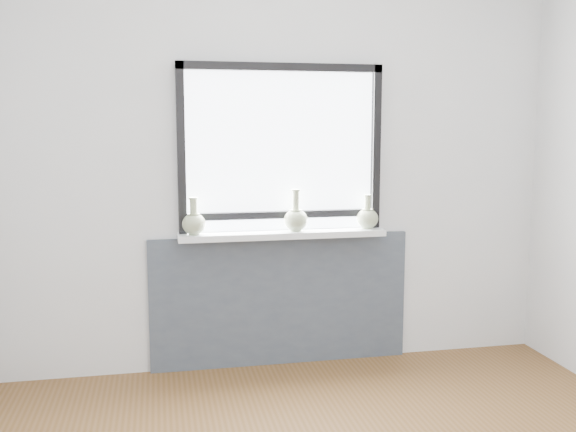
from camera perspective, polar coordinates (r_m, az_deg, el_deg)
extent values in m
cube|color=silver|center=(4.12, -0.73, 4.35)|extent=(3.60, 0.02, 2.60)
cube|color=#464F5B|center=(4.24, -0.63, -7.50)|extent=(1.70, 0.03, 0.86)
cube|color=white|center=(4.07, -0.45, -1.64)|extent=(1.32, 0.18, 0.04)
cube|color=black|center=(3.99, -9.48, 5.92)|extent=(0.05, 0.06, 1.05)
cube|color=black|center=(4.23, 7.79, 6.07)|extent=(0.05, 0.06, 1.05)
cube|color=black|center=(4.08, -0.61, 13.10)|extent=(1.30, 0.06, 0.05)
cube|color=black|center=(4.10, -0.59, 0.12)|extent=(1.20, 0.05, 0.04)
cube|color=white|center=(4.09, -0.66, 5.73)|extent=(1.20, 0.01, 1.00)
cylinder|color=#ABBA8E|center=(3.98, -8.34, -1.60)|extent=(0.07, 0.07, 0.01)
ellipsoid|color=#ABBA8E|center=(3.97, -8.36, -0.71)|extent=(0.15, 0.15, 0.13)
cone|color=#ABBA8E|center=(3.97, -8.37, 0.02)|extent=(0.08, 0.08, 0.03)
cylinder|color=#ABBA8E|center=(3.96, -8.38, 0.72)|extent=(0.05, 0.05, 0.11)
cylinder|color=#ABBA8E|center=(3.95, -8.40, 1.56)|extent=(0.06, 0.06, 0.01)
cylinder|color=#ABBA8E|center=(4.08, 0.70, -1.29)|extent=(0.07, 0.07, 0.01)
ellipsoid|color=#ABBA8E|center=(4.07, 0.70, -0.37)|extent=(0.15, 0.15, 0.14)
cone|color=#ABBA8E|center=(4.06, 0.70, 0.37)|extent=(0.08, 0.08, 0.03)
cylinder|color=#ABBA8E|center=(4.05, 0.70, 1.27)|extent=(0.04, 0.04, 0.14)
cylinder|color=#ABBA8E|center=(4.04, 0.71, 2.31)|extent=(0.06, 0.06, 0.01)
cylinder|color=#ABBA8E|center=(4.21, 7.05, -1.05)|extent=(0.06, 0.06, 0.01)
ellipsoid|color=#ABBA8E|center=(4.20, 7.06, -0.23)|extent=(0.14, 0.14, 0.13)
cone|color=#ABBA8E|center=(4.19, 7.08, 0.43)|extent=(0.08, 0.08, 0.03)
cylinder|color=#ABBA8E|center=(4.19, 7.09, 1.06)|extent=(0.04, 0.04, 0.10)
cylinder|color=#ABBA8E|center=(4.18, 7.10, 1.81)|extent=(0.05, 0.05, 0.01)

